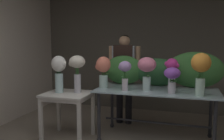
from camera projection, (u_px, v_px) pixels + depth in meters
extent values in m
plane|color=gray|center=(137.00, 135.00, 4.08)|extent=(7.16, 7.16, 0.00)
cube|color=#5B564C|center=(153.00, 47.00, 5.47)|extent=(5.03, 0.12, 2.76)
cube|color=beige|center=(4.00, 49.00, 4.65)|extent=(0.12, 3.37, 2.76)
cube|color=#A8BFC8|center=(157.00, 90.00, 3.83)|extent=(1.83, 0.88, 0.02)
cylinder|color=#2D2D33|center=(99.00, 117.00, 3.79)|extent=(0.05, 0.05, 0.77)
sphere|color=#2D2D33|center=(99.00, 140.00, 3.83)|extent=(0.07, 0.07, 0.07)
cylinder|color=#2D2D33|center=(215.00, 128.00, 3.32)|extent=(0.05, 0.05, 0.77)
cylinder|color=#2D2D33|center=(112.00, 106.00, 4.43)|extent=(0.05, 0.05, 0.77)
sphere|color=#2D2D33|center=(112.00, 125.00, 4.48)|extent=(0.07, 0.07, 0.07)
cylinder|color=#2D2D33|center=(211.00, 114.00, 3.96)|extent=(0.05, 0.05, 0.77)
sphere|color=#2D2D33|center=(210.00, 136.00, 4.00)|extent=(0.07, 0.07, 0.07)
cylinder|color=#2D2D33|center=(156.00, 123.00, 3.89)|extent=(1.63, 0.03, 0.03)
cube|color=silver|center=(68.00, 94.00, 3.89)|extent=(0.70, 0.62, 0.03)
cube|color=silver|center=(68.00, 97.00, 3.89)|extent=(0.64, 0.56, 0.06)
cube|color=silver|center=(41.00, 120.00, 3.76)|extent=(0.05, 0.05, 0.70)
cube|color=silver|center=(79.00, 124.00, 3.58)|extent=(0.05, 0.05, 0.70)
cube|color=silver|center=(59.00, 111.00, 4.28)|extent=(0.05, 0.05, 0.70)
cube|color=silver|center=(93.00, 114.00, 4.10)|extent=(0.05, 0.05, 0.70)
cylinder|color=#232328|center=(120.00, 100.00, 4.69)|extent=(0.12, 0.12, 0.87)
cylinder|color=#232328|center=(129.00, 100.00, 4.64)|extent=(0.12, 0.12, 0.87)
cube|color=#999EA8|center=(124.00, 62.00, 4.58)|extent=(0.41, 0.22, 0.56)
cube|color=black|center=(123.00, 64.00, 4.48)|extent=(0.35, 0.02, 0.68)
cylinder|color=tan|center=(111.00, 61.00, 4.66)|extent=(0.09, 0.09, 0.55)
cylinder|color=tan|center=(138.00, 62.00, 4.51)|extent=(0.09, 0.09, 0.55)
sphere|color=tan|center=(124.00, 41.00, 4.54)|extent=(0.20, 0.20, 0.20)
ellipsoid|color=black|center=(125.00, 37.00, 4.55)|extent=(0.15, 0.15, 0.09)
ellipsoid|color=#387033|center=(124.00, 70.00, 4.27)|extent=(0.66, 0.28, 0.49)
ellipsoid|color=#28562D|center=(158.00, 72.00, 4.11)|extent=(0.74, 0.30, 0.45)
ellipsoid|color=#387033|center=(195.00, 70.00, 3.94)|extent=(0.88, 0.30, 0.57)
cylinder|color=silver|center=(200.00, 87.00, 3.38)|extent=(0.12, 0.12, 0.24)
cylinder|color=#9EBCB2|center=(200.00, 92.00, 3.39)|extent=(0.11, 0.11, 0.10)
cylinder|color=#2D6028|center=(202.00, 82.00, 3.36)|extent=(0.01, 0.01, 0.36)
cylinder|color=#2D6028|center=(200.00, 81.00, 3.40)|extent=(0.01, 0.01, 0.36)
cylinder|color=#2D6028|center=(199.00, 82.00, 3.35)|extent=(0.01, 0.01, 0.36)
ellipsoid|color=orange|center=(201.00, 63.00, 3.34)|extent=(0.26, 0.26, 0.26)
sphere|color=orange|center=(207.00, 61.00, 3.35)|extent=(0.07, 0.07, 0.07)
ellipsoid|color=#2D6028|center=(198.00, 77.00, 3.38)|extent=(0.10, 0.10, 0.03)
cylinder|color=silver|center=(103.00, 81.00, 3.95)|extent=(0.13, 0.13, 0.20)
cylinder|color=#9EBCB2|center=(103.00, 85.00, 3.96)|extent=(0.12, 0.12, 0.09)
cylinder|color=#387033|center=(106.00, 78.00, 3.94)|extent=(0.01, 0.01, 0.29)
cylinder|color=#387033|center=(104.00, 78.00, 3.96)|extent=(0.01, 0.01, 0.29)
cylinder|color=#387033|center=(102.00, 78.00, 3.95)|extent=(0.01, 0.01, 0.29)
cylinder|color=#387033|center=(103.00, 78.00, 3.92)|extent=(0.01, 0.01, 0.29)
ellipsoid|color=#EF7A60|center=(103.00, 64.00, 3.92)|extent=(0.23, 0.23, 0.25)
sphere|color=#EF7A60|center=(99.00, 67.00, 3.93)|extent=(0.12, 0.12, 0.12)
sphere|color=#EF7A60|center=(107.00, 63.00, 3.91)|extent=(0.07, 0.07, 0.07)
ellipsoid|color=#477F3D|center=(106.00, 74.00, 3.95)|extent=(0.11, 0.08, 0.03)
cylinder|color=silver|center=(171.00, 82.00, 3.82)|extent=(0.10, 0.10, 0.23)
cylinder|color=#9EBCB2|center=(171.00, 86.00, 3.83)|extent=(0.10, 0.10, 0.10)
cylinder|color=#2D6028|center=(173.00, 79.00, 3.81)|extent=(0.01, 0.01, 0.31)
cylinder|color=#2D6028|center=(172.00, 78.00, 3.84)|extent=(0.01, 0.01, 0.31)
cylinder|color=#2D6028|center=(170.00, 79.00, 3.82)|extent=(0.01, 0.01, 0.31)
cylinder|color=#2D6028|center=(171.00, 79.00, 3.80)|extent=(0.01, 0.01, 0.31)
ellipsoid|color=#D1338E|center=(172.00, 65.00, 3.79)|extent=(0.19, 0.19, 0.19)
sphere|color=#D1338E|center=(167.00, 64.00, 3.82)|extent=(0.08, 0.08, 0.08)
sphere|color=#D1338E|center=(177.00, 66.00, 3.74)|extent=(0.07, 0.07, 0.07)
cylinder|color=silver|center=(147.00, 84.00, 3.74)|extent=(0.12, 0.12, 0.21)
cylinder|color=#9EBCB2|center=(147.00, 87.00, 3.75)|extent=(0.11, 0.11, 0.09)
cylinder|color=#28562D|center=(148.00, 79.00, 3.73)|extent=(0.01, 0.01, 0.31)
cylinder|color=#28562D|center=(147.00, 79.00, 3.75)|extent=(0.01, 0.01, 0.31)
cylinder|color=#28562D|center=(145.00, 79.00, 3.74)|extent=(0.01, 0.01, 0.31)
cylinder|color=#28562D|center=(147.00, 80.00, 3.71)|extent=(0.01, 0.01, 0.31)
ellipsoid|color=pink|center=(147.00, 65.00, 3.71)|extent=(0.27, 0.27, 0.22)
sphere|color=pink|center=(141.00, 62.00, 3.72)|extent=(0.06, 0.06, 0.06)
ellipsoid|color=#387033|center=(148.00, 76.00, 3.68)|extent=(0.04, 0.10, 0.03)
cylinder|color=silver|center=(172.00, 88.00, 3.54)|extent=(0.11, 0.11, 0.16)
cylinder|color=#9EBCB2|center=(172.00, 91.00, 3.55)|extent=(0.10, 0.10, 0.07)
cylinder|color=#387033|center=(173.00, 85.00, 3.53)|extent=(0.01, 0.01, 0.23)
cylinder|color=#387033|center=(171.00, 84.00, 3.56)|extent=(0.01, 0.01, 0.23)
cylinder|color=#387033|center=(170.00, 85.00, 3.52)|extent=(0.01, 0.01, 0.23)
ellipsoid|color=purple|center=(172.00, 73.00, 3.52)|extent=(0.23, 0.23, 0.16)
sphere|color=purple|center=(168.00, 72.00, 3.52)|extent=(0.06, 0.06, 0.06)
ellipsoid|color=#2D6028|center=(174.00, 81.00, 3.51)|extent=(0.10, 0.09, 0.03)
cylinder|color=silver|center=(125.00, 85.00, 3.72)|extent=(0.09, 0.09, 0.18)
cylinder|color=#9EBCB2|center=(125.00, 88.00, 3.73)|extent=(0.08, 0.08, 0.08)
cylinder|color=#2D6028|center=(126.00, 80.00, 3.71)|extent=(0.01, 0.01, 0.31)
cylinder|color=#2D6028|center=(124.00, 80.00, 3.74)|extent=(0.01, 0.01, 0.31)
cylinder|color=#2D6028|center=(124.00, 80.00, 3.71)|extent=(0.01, 0.01, 0.31)
ellipsoid|color=#B28ED1|center=(125.00, 66.00, 3.69)|extent=(0.18, 0.18, 0.15)
sphere|color=#B28ED1|center=(121.00, 67.00, 3.71)|extent=(0.08, 0.08, 0.08)
sphere|color=#B28ED1|center=(129.00, 66.00, 3.70)|extent=(0.07, 0.07, 0.07)
ellipsoid|color=#387033|center=(123.00, 77.00, 3.72)|extent=(0.06, 0.11, 0.03)
cylinder|color=silver|center=(59.00, 83.00, 3.91)|extent=(0.13, 0.13, 0.30)
cylinder|color=#9EBCB2|center=(59.00, 88.00, 3.92)|extent=(0.12, 0.12, 0.13)
cylinder|color=#28562D|center=(60.00, 80.00, 3.89)|extent=(0.01, 0.01, 0.36)
cylinder|color=#28562D|center=(60.00, 80.00, 3.93)|extent=(0.01, 0.01, 0.36)
cylinder|color=#28562D|center=(57.00, 80.00, 3.89)|extent=(0.01, 0.01, 0.36)
ellipsoid|color=white|center=(59.00, 64.00, 3.87)|extent=(0.23, 0.23, 0.25)
sphere|color=white|center=(56.00, 63.00, 3.91)|extent=(0.10, 0.10, 0.10)
sphere|color=white|center=(63.00, 64.00, 3.83)|extent=(0.10, 0.10, 0.10)
ellipsoid|color=#28562D|center=(58.00, 72.00, 3.91)|extent=(0.08, 0.11, 0.03)
cylinder|color=silver|center=(77.00, 84.00, 3.89)|extent=(0.10, 0.10, 0.29)
cylinder|color=#9EBCB2|center=(78.00, 89.00, 3.89)|extent=(0.10, 0.10, 0.12)
cylinder|color=#387033|center=(78.00, 79.00, 3.88)|extent=(0.01, 0.01, 0.42)
cylinder|color=#387033|center=(78.00, 79.00, 3.90)|extent=(0.01, 0.01, 0.42)
cylinder|color=#387033|center=(76.00, 79.00, 3.88)|extent=(0.01, 0.01, 0.42)
cylinder|color=#387033|center=(77.00, 79.00, 3.86)|extent=(0.01, 0.01, 0.42)
ellipsoid|color=silver|center=(77.00, 62.00, 3.85)|extent=(0.25, 0.25, 0.19)
sphere|color=silver|center=(71.00, 64.00, 3.87)|extent=(0.09, 0.09, 0.09)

